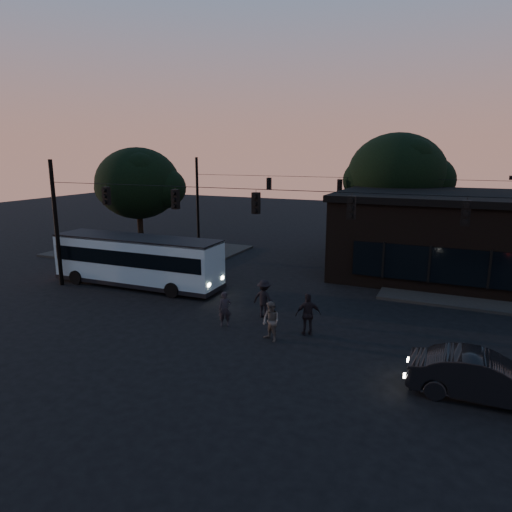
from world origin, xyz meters
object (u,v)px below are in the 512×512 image
at_px(building, 461,236).
at_px(bus, 137,259).
at_px(pedestrian_b, 271,322).
at_px(pedestrian_c, 308,314).
at_px(car, 483,377).
at_px(pedestrian_d, 264,299).
at_px(pedestrian_a, 225,309).

bearing_deg(building, bus, -149.79).
bearing_deg(building, pedestrian_b, -115.97).
relative_size(bus, pedestrian_c, 5.63).
bearing_deg(pedestrian_c, car, 127.97).
bearing_deg(car, pedestrian_d, 65.40).
relative_size(car, pedestrian_b, 2.68).
bearing_deg(pedestrian_d, pedestrian_c, 161.84).
xyz_separation_m(pedestrian_a, pedestrian_d, (1.20, 1.81, 0.13)).
bearing_deg(pedestrian_c, pedestrian_a, -21.49).
height_order(car, pedestrian_d, pedestrian_d).
height_order(pedestrian_b, pedestrian_c, pedestrian_c).
bearing_deg(car, bus, 71.05).
bearing_deg(bus, building, 28.80).
relative_size(bus, pedestrian_b, 6.21).
relative_size(pedestrian_a, pedestrian_d, 0.87).
distance_m(car, pedestrian_b, 8.22).
relative_size(car, pedestrian_c, 2.43).
height_order(building, pedestrian_b, building).
bearing_deg(pedestrian_a, bus, 126.20).
height_order(bus, car, bus).
xyz_separation_m(bus, pedestrian_b, (10.48, -4.37, -0.82)).
xyz_separation_m(pedestrian_a, pedestrian_b, (2.59, -0.72, 0.05)).
bearing_deg(pedestrian_a, pedestrian_d, 27.56).
distance_m(bus, pedestrian_d, 9.30).
bearing_deg(car, pedestrian_a, 76.70).
xyz_separation_m(building, car, (0.95, -16.18, -1.94)).
height_order(building, pedestrian_d, building).
bearing_deg(pedestrian_b, pedestrian_c, 71.50).
bearing_deg(pedestrian_a, pedestrian_b, -44.39).
distance_m(building, car, 16.32).
height_order(pedestrian_b, pedestrian_d, pedestrian_d).
bearing_deg(bus, pedestrian_b, -24.04).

